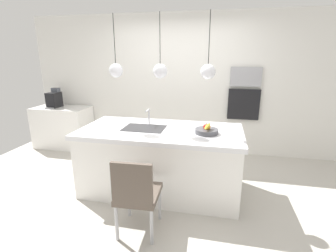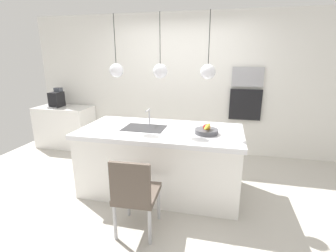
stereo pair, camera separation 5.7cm
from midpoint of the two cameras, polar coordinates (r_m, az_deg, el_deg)
The scene contains 14 objects.
floor at distance 3.67m, azimuth -1.11°, elevation -14.17°, with size 6.60×6.60×0.00m, color #BCB7AD.
back_wall at distance 4.82m, azimuth 3.67°, elevation 9.47°, with size 6.00×0.10×2.60m, color silver.
kitchen_island at distance 3.46m, azimuth -1.15°, elevation -7.75°, with size 2.16×1.07×0.89m.
sink_basin at distance 3.37m, azimuth -5.01°, elevation -0.53°, with size 0.56×0.40×0.02m, color #2D2D30.
faucet at distance 3.53m, azimuth -4.01°, elevation 2.71°, with size 0.02×0.17×0.22m.
fruit_bowl at distance 3.14m, azimuth 9.40°, elevation -0.99°, with size 0.29×0.29×0.15m.
side_counter at distance 5.58m, azimuth -22.30°, elevation -0.09°, with size 1.10×0.60×0.83m, color white.
coffee_machine at distance 5.54m, azimuth -24.03°, elevation 5.73°, with size 0.20×0.35×0.38m.
microwave at distance 4.69m, azimuth 18.23°, elevation 10.74°, with size 0.54×0.08×0.34m, color #9E9EA3.
oven at distance 4.75m, azimuth 17.71°, elevation 4.74°, with size 0.56×0.08×0.56m, color black.
chair_near at distance 2.64m, azimuth -6.94°, elevation -14.98°, with size 0.45×0.49×0.88m.
pendant_light_left at distance 3.37m, azimuth -11.34°, elevation 12.50°, with size 0.18×0.18×0.78m.
pendant_light_center at distance 3.18m, azimuth -1.28°, elevation 12.60°, with size 0.18×0.18×0.78m.
pendant_light_right at distance 3.09m, azimuth 9.73°, elevation 12.29°, with size 0.18×0.18×0.78m.
Camera 2 is at (0.81, -3.07, 1.84)m, focal length 26.41 mm.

